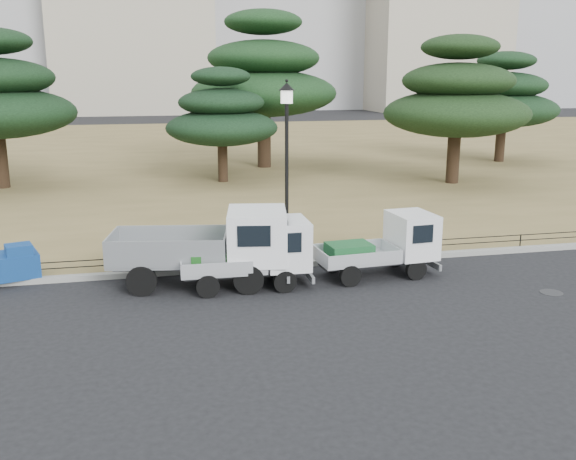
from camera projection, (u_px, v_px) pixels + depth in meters
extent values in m
plane|color=black|center=(304.00, 296.00, 16.88)|extent=(220.00, 220.00, 0.00)
cube|color=olive|center=(202.00, 154.00, 45.89)|extent=(120.00, 56.00, 0.15)
cube|color=gray|center=(284.00, 265.00, 19.33)|extent=(120.00, 0.25, 0.16)
cylinder|color=black|center=(249.00, 279.00, 16.90)|extent=(0.83, 0.30, 0.81)
cylinder|color=black|center=(249.00, 260.00, 18.61)|extent=(0.83, 0.30, 0.81)
cylinder|color=black|center=(142.00, 281.00, 16.77)|extent=(0.83, 0.30, 0.81)
cylinder|color=black|center=(152.00, 262.00, 18.48)|extent=(0.83, 0.30, 0.81)
cube|color=#2D2D30|center=(199.00, 263.00, 17.64)|extent=(4.63, 1.71, 0.14)
cube|color=gray|center=(169.00, 247.00, 17.49)|extent=(3.40, 2.28, 0.79)
cube|color=white|center=(257.00, 235.00, 17.53)|extent=(1.87, 2.16, 1.39)
cylinder|color=black|center=(285.00, 281.00, 17.05)|extent=(0.61, 0.17, 0.61)
cylinder|color=black|center=(276.00, 267.00, 18.34)|extent=(0.61, 0.17, 0.61)
cylinder|color=black|center=(208.00, 286.00, 16.66)|extent=(0.61, 0.17, 0.61)
cylinder|color=black|center=(204.00, 271.00, 17.94)|extent=(0.61, 0.17, 0.61)
cube|color=#2D2D30|center=(244.00, 271.00, 17.47)|extent=(3.31, 0.81, 0.14)
cube|color=silver|center=(222.00, 263.00, 17.29)|extent=(2.30, 1.43, 0.41)
cube|color=silver|center=(286.00, 243.00, 17.52)|extent=(1.17, 1.53, 1.32)
cube|color=#185619|center=(214.00, 260.00, 17.22)|extent=(1.27, 0.93, 0.45)
cylinder|color=black|center=(416.00, 269.00, 18.11)|extent=(0.61, 0.21, 0.60)
cylinder|color=black|center=(395.00, 257.00, 19.34)|extent=(0.61, 0.21, 0.60)
cylinder|color=black|center=(350.00, 276.00, 17.54)|extent=(0.61, 0.21, 0.60)
cylinder|color=black|center=(333.00, 263.00, 18.76)|extent=(0.61, 0.21, 0.60)
cube|color=#2D2D30|center=(375.00, 261.00, 18.41)|extent=(3.28, 1.01, 0.14)
cube|color=silver|center=(356.00, 254.00, 18.18)|extent=(2.33, 1.54, 0.40)
cube|color=white|center=(412.00, 235.00, 18.57)|extent=(1.24, 1.57, 1.27)
cube|color=#19592B|center=(349.00, 251.00, 18.09)|extent=(1.29, 0.99, 0.44)
cylinder|color=black|center=(287.00, 257.00, 19.61)|extent=(0.40, 0.40, 0.15)
cylinder|color=black|center=(287.00, 181.00, 19.05)|extent=(0.11, 0.11, 4.55)
cylinder|color=white|center=(287.00, 97.00, 18.47)|extent=(0.36, 0.36, 0.36)
cone|color=black|center=(287.00, 86.00, 18.40)|extent=(0.47, 0.47, 0.23)
cylinder|color=black|center=(283.00, 255.00, 19.41)|extent=(38.00, 0.03, 0.03)
cylinder|color=black|center=(283.00, 249.00, 19.36)|extent=(38.00, 0.03, 0.03)
cylinder|color=black|center=(283.00, 255.00, 19.41)|extent=(0.04, 0.04, 0.40)
cube|color=navy|center=(10.00, 265.00, 17.85)|extent=(1.71, 1.46, 0.68)
cube|color=navy|center=(19.00, 249.00, 17.66)|extent=(0.82, 0.76, 0.29)
cylinder|color=#2D2D30|center=(551.00, 293.00, 17.10)|extent=(0.60, 0.60, 0.01)
cylinder|color=black|center=(0.00, 158.00, 31.57)|extent=(0.67, 0.67, 2.99)
cylinder|color=black|center=(223.00, 160.00, 33.43)|extent=(0.52, 0.52, 2.29)
ellipsoid|color=black|center=(222.00, 128.00, 33.03)|extent=(5.77, 5.77, 1.85)
ellipsoid|color=black|center=(221.00, 102.00, 32.72)|extent=(4.41, 4.41, 1.41)
ellipsoid|color=black|center=(221.00, 76.00, 32.42)|extent=(3.04, 3.04, 0.97)
cylinder|color=black|center=(264.00, 137.00, 38.49)|extent=(0.80, 0.80, 3.57)
ellipsoid|color=#173418|center=(264.00, 93.00, 37.87)|extent=(8.60, 8.60, 2.75)
ellipsoid|color=#173418|center=(263.00, 58.00, 37.39)|extent=(6.57, 6.57, 2.10)
ellipsoid|color=#173418|center=(263.00, 22.00, 36.91)|extent=(4.54, 4.54, 1.45)
cylinder|color=black|center=(453.00, 155.00, 32.98)|extent=(0.65, 0.65, 2.89)
ellipsoid|color=black|center=(456.00, 114.00, 32.48)|extent=(7.35, 7.35, 2.35)
ellipsoid|color=black|center=(458.00, 81.00, 32.09)|extent=(5.61, 5.61, 1.80)
ellipsoid|color=black|center=(460.00, 47.00, 31.70)|extent=(3.87, 3.87, 1.24)
cylinder|color=black|center=(500.00, 140.00, 41.03)|extent=(0.60, 0.60, 2.68)
ellipsoid|color=black|center=(503.00, 110.00, 40.57)|extent=(6.84, 6.84, 2.19)
ellipsoid|color=black|center=(505.00, 85.00, 40.21)|extent=(5.22, 5.22, 1.67)
ellipsoid|color=black|center=(507.00, 61.00, 39.85)|extent=(3.61, 3.61, 1.15)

